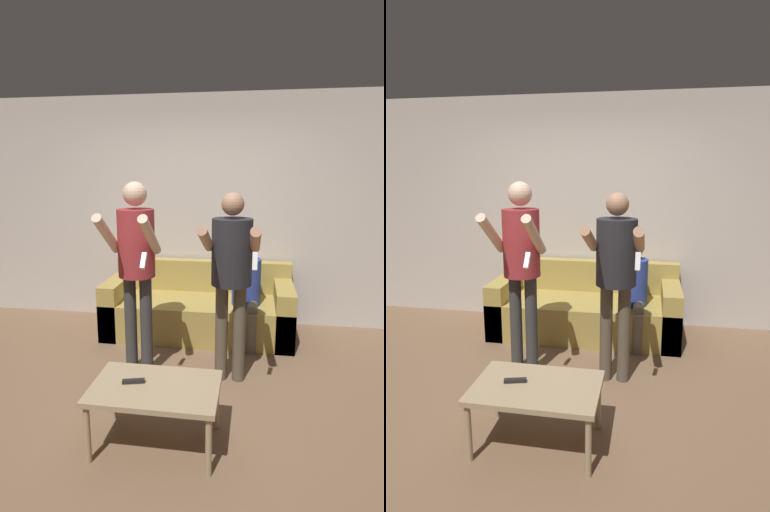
# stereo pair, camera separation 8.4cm
# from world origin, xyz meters

# --- Properties ---
(ground_plane) EXTENTS (14.00, 14.00, 0.00)m
(ground_plane) POSITION_xyz_m (0.00, 0.00, 0.00)
(ground_plane) COLOR brown
(wall_back) EXTENTS (6.40, 0.06, 2.70)m
(wall_back) POSITION_xyz_m (0.00, 1.90, 1.35)
(wall_back) COLOR beige
(wall_back) RESTS_ON ground_plane
(couch) EXTENTS (2.08, 0.86, 0.79)m
(couch) POSITION_xyz_m (0.07, 1.44, 0.27)
(couch) COLOR #AD9347
(couch) RESTS_ON ground_plane
(person_standing_left) EXTENTS (0.44, 0.63, 1.74)m
(person_standing_left) POSITION_xyz_m (-0.35, 0.42, 1.09)
(person_standing_left) COLOR #383838
(person_standing_left) RESTS_ON ground_plane
(person_standing_right) EXTENTS (0.46, 0.71, 1.66)m
(person_standing_right) POSITION_xyz_m (0.48, 0.41, 1.05)
(person_standing_right) COLOR brown
(person_standing_right) RESTS_ON ground_plane
(person_seated) EXTENTS (0.31, 0.53, 1.14)m
(person_seated) POSITION_xyz_m (0.60, 1.25, 0.62)
(person_seated) COLOR #6B6051
(person_seated) RESTS_ON ground_plane
(coffee_table) EXTENTS (0.85, 0.55, 0.44)m
(coffee_table) POSITION_xyz_m (0.05, -0.52, 0.39)
(coffee_table) COLOR tan
(coffee_table) RESTS_ON ground_plane
(remote_on_table) EXTENTS (0.15, 0.07, 0.02)m
(remote_on_table) POSITION_xyz_m (-0.11, -0.51, 0.45)
(remote_on_table) COLOR black
(remote_on_table) RESTS_ON coffee_table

